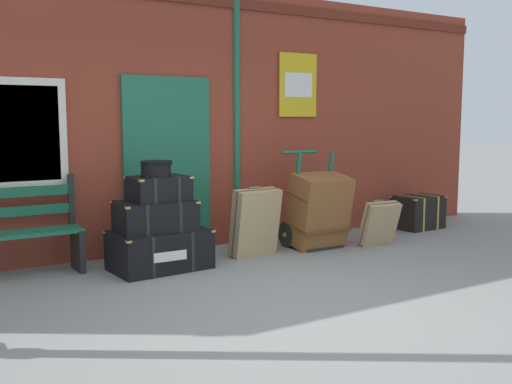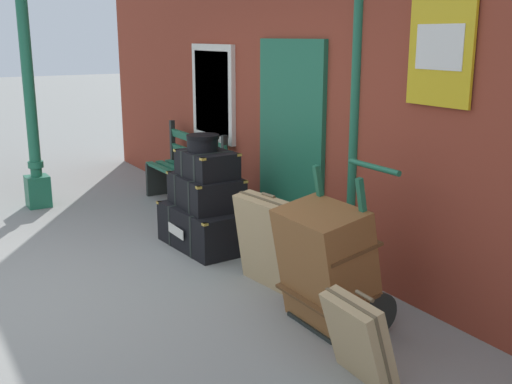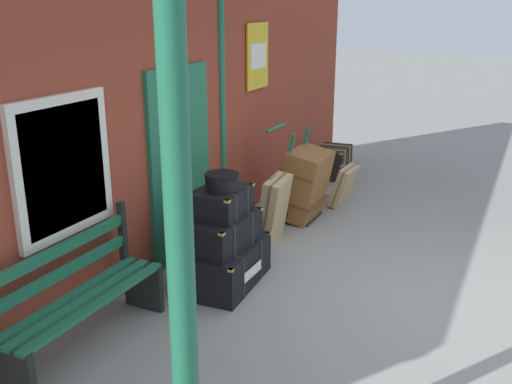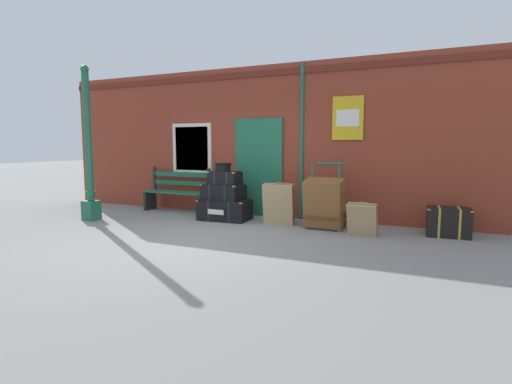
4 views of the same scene
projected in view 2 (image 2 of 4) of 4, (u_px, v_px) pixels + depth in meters
The scene contains 12 objects.
ground_plane at pixel (52, 292), 5.31m from camera, with size 60.00×60.00×0.00m, color gray.
brick_facade at pixel (304, 90), 6.22m from camera, with size 10.40×0.35×3.20m.
lamp_post at pixel (31, 114), 7.69m from camera, with size 0.28×0.28×3.10m.
platform_bench at pixel (187, 172), 7.88m from camera, with size 1.60×0.43×1.01m.
steamer_trunk_base at pixel (207, 227), 6.44m from camera, with size 1.05×0.72×0.43m.
steamer_trunk_middle at pixel (206, 191), 6.38m from camera, with size 0.82×0.57×0.33m.
steamer_trunk_top at pixel (207, 164), 6.28m from camera, with size 0.63×0.48×0.27m.
round_hatbox at pixel (203, 142), 6.24m from camera, with size 0.33×0.33×0.17m.
porters_trolley at pixel (344, 286), 4.74m from camera, with size 0.71×0.60×1.20m.
large_brown_trunk at pixel (327, 266), 4.61m from camera, with size 0.70×0.59×0.95m.
suitcase_oxblood at pixel (266, 241), 5.40m from camera, with size 0.62×0.37×0.82m.
suitcase_umber at pixel (359, 339), 3.89m from camera, with size 0.50×0.32×0.58m.
Camera 2 is at (5.14, -1.03, 2.13)m, focal length 43.69 mm.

